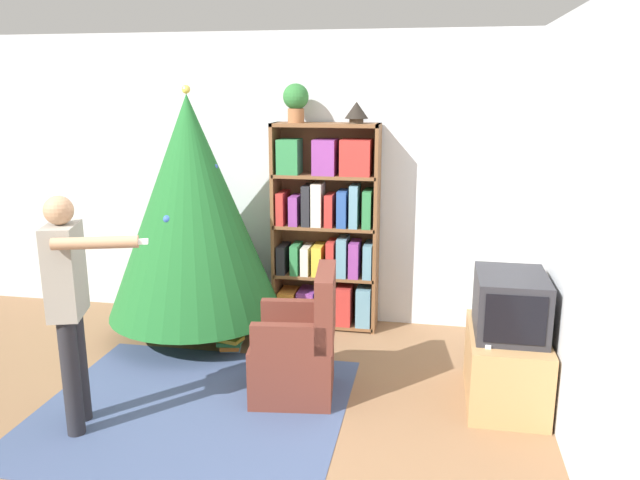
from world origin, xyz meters
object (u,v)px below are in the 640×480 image
object	(u,v)px
television	(510,304)
table_lamp	(357,111)
christmas_tree	(192,207)
bookshelf	(327,233)
armchair	(299,352)
potted_plant	(296,100)
standing_person	(69,296)

from	to	relation	value
television	table_lamp	size ratio (longest dim) A/B	3.03
television	christmas_tree	xyz separation A→B (m)	(-2.53, 0.73, 0.44)
bookshelf	christmas_tree	world-z (taller)	christmas_tree
bookshelf	table_lamp	size ratio (longest dim) A/B	9.13
christmas_tree	armchair	bearing A→B (deg)	-39.05
television	armchair	distance (m)	1.48
television	potted_plant	distance (m)	2.47
christmas_tree	potted_plant	world-z (taller)	potted_plant
christmas_tree	bookshelf	bearing A→B (deg)	22.20
bookshelf	christmas_tree	size ratio (longest dim) A/B	0.85
christmas_tree	table_lamp	size ratio (longest dim) A/B	10.71
bookshelf	armchair	xyz separation A→B (m)	(0.04, -1.34, -0.54)
armchair	table_lamp	bearing A→B (deg)	163.97
television	armchair	xyz separation A→B (m)	(-1.42, -0.18, -0.39)
christmas_tree	table_lamp	bearing A→B (deg)	18.69
potted_plant	armchair	bearing A→B (deg)	-77.06
television	armchair	size ratio (longest dim) A/B	0.66
christmas_tree	table_lamp	xyz separation A→B (m)	(1.32, 0.45, 0.78)
christmas_tree	armchair	xyz separation A→B (m)	(1.11, -0.90, -0.82)
bookshelf	television	world-z (taller)	bookshelf
standing_person	potted_plant	world-z (taller)	potted_plant
television	potted_plant	bearing A→B (deg)	145.84
armchair	potted_plant	size ratio (longest dim) A/B	2.80
armchair	standing_person	bearing A→B (deg)	-69.23
bookshelf	potted_plant	world-z (taller)	potted_plant
television	bookshelf	bearing A→B (deg)	141.40
christmas_tree	table_lamp	world-z (taller)	christmas_tree
television	christmas_tree	world-z (taller)	christmas_tree
bookshelf	television	bearing A→B (deg)	-38.60
table_lamp	bookshelf	bearing A→B (deg)	-177.85
bookshelf	armchair	bearing A→B (deg)	-88.36
bookshelf	potted_plant	bearing A→B (deg)	178.02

